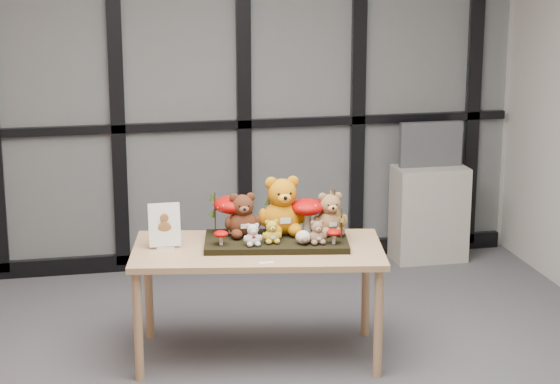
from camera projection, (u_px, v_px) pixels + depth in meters
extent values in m
plane|color=#AEABA4|center=(180.00, 77.00, 7.15)|extent=(5.00, 0.00, 5.00)
plane|color=#AEABA4|center=(411.00, 357.00, 2.41)|extent=(5.00, 0.00, 5.00)
cube|color=#2D383F|center=(181.00, 77.00, 7.13)|extent=(4.90, 0.02, 2.70)
cube|color=black|center=(185.00, 258.00, 7.46)|extent=(4.90, 0.06, 0.12)
cube|color=black|center=(182.00, 126.00, 7.21)|extent=(4.90, 0.06, 0.06)
cube|color=black|center=(116.00, 79.00, 7.04)|extent=(0.10, 0.06, 2.70)
cube|color=black|center=(244.00, 76.00, 7.21)|extent=(0.10, 0.06, 2.70)
cube|color=black|center=(358.00, 72.00, 7.38)|extent=(0.10, 0.06, 2.70)
cube|color=black|center=(474.00, 69.00, 7.56)|extent=(0.10, 0.06, 2.70)
cube|color=tan|center=(258.00, 250.00, 5.72)|extent=(1.51, 0.94, 0.04)
cylinder|color=tan|center=(138.00, 326.00, 5.49)|extent=(0.05, 0.05, 0.63)
cylinder|color=tan|center=(149.00, 289.00, 6.08)|extent=(0.05, 0.05, 0.63)
cylinder|color=tan|center=(378.00, 324.00, 5.53)|extent=(0.05, 0.05, 0.63)
cylinder|color=tan|center=(366.00, 286.00, 6.12)|extent=(0.05, 0.05, 0.63)
cube|color=black|center=(276.00, 241.00, 5.77)|extent=(0.87, 0.54, 0.04)
cube|color=silver|center=(165.00, 247.00, 5.72)|extent=(0.10, 0.06, 0.01)
cube|color=white|center=(164.00, 225.00, 5.69)|extent=(0.18, 0.06, 0.24)
ellipsoid|color=brown|center=(165.00, 229.00, 5.69)|extent=(0.08, 0.01, 0.09)
ellipsoid|color=brown|center=(164.00, 218.00, 5.67)|extent=(0.05, 0.01, 0.05)
cube|color=white|center=(267.00, 263.00, 5.45)|extent=(0.08, 0.03, 0.00)
cube|color=#ABA598|center=(429.00, 213.00, 7.56)|extent=(0.53, 0.31, 0.71)
cube|color=#4C4F54|center=(431.00, 144.00, 7.44)|extent=(0.47, 0.05, 0.33)
cube|color=black|center=(432.00, 145.00, 7.42)|extent=(0.41, 0.00, 0.27)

